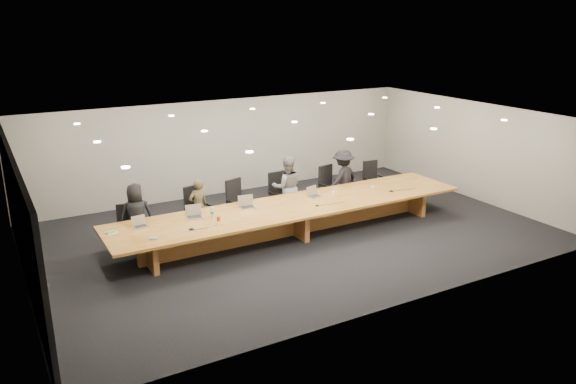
# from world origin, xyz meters

# --- Properties ---
(ground) EXTENTS (12.00, 12.00, 0.00)m
(ground) POSITION_xyz_m (0.00, 0.00, 0.00)
(ground) COLOR black
(ground) RESTS_ON ground
(back_wall) EXTENTS (12.00, 0.02, 2.80)m
(back_wall) POSITION_xyz_m (0.00, 4.00, 1.40)
(back_wall) COLOR #B2AEA2
(back_wall) RESTS_ON ground
(left_wall_panel) EXTENTS (0.08, 7.84, 2.74)m
(left_wall_panel) POSITION_xyz_m (-5.94, 0.00, 1.37)
(left_wall_panel) COLOR black
(left_wall_panel) RESTS_ON ground
(conference_table) EXTENTS (9.00, 1.80, 0.75)m
(conference_table) POSITION_xyz_m (0.00, 0.00, 0.52)
(conference_table) COLOR brown
(conference_table) RESTS_ON ground
(chair_far_left) EXTENTS (0.61, 0.61, 1.01)m
(chair_far_left) POSITION_xyz_m (-3.72, 1.18, 0.50)
(chair_far_left) COLOR black
(chair_far_left) RESTS_ON ground
(chair_left) EXTENTS (0.71, 0.71, 1.18)m
(chair_left) POSITION_xyz_m (-1.97, 1.26, 0.59)
(chair_left) COLOR black
(chair_left) RESTS_ON ground
(chair_mid_left) EXTENTS (0.76, 0.76, 1.18)m
(chair_mid_left) POSITION_xyz_m (-0.84, 1.29, 0.59)
(chair_mid_left) COLOR black
(chair_mid_left) RESTS_ON ground
(chair_mid_right) EXTENTS (0.64, 0.64, 1.20)m
(chair_mid_right) POSITION_xyz_m (0.37, 1.29, 0.60)
(chair_mid_right) COLOR black
(chair_mid_right) RESTS_ON ground
(chair_right) EXTENTS (0.70, 0.70, 1.17)m
(chair_right) POSITION_xyz_m (1.97, 1.35, 0.58)
(chair_right) COLOR black
(chair_right) RESTS_ON ground
(chair_far_right) EXTENTS (0.61, 0.61, 1.11)m
(chair_far_right) POSITION_xyz_m (3.44, 1.33, 0.56)
(chair_far_right) COLOR black
(chair_far_right) RESTS_ON ground
(person_a) EXTENTS (0.81, 0.61, 1.50)m
(person_a) POSITION_xyz_m (-3.50, 1.14, 0.75)
(person_a) COLOR black
(person_a) RESTS_ON ground
(person_b) EXTENTS (0.53, 0.38, 1.36)m
(person_b) POSITION_xyz_m (-1.96, 1.28, 0.68)
(person_b) COLOR #403922
(person_b) RESTS_ON ground
(person_c) EXTENTS (0.96, 0.85, 1.65)m
(person_c) POSITION_xyz_m (0.47, 1.18, 0.82)
(person_c) COLOR slate
(person_c) RESTS_ON ground
(person_d) EXTENTS (1.18, 0.88, 1.63)m
(person_d) POSITION_xyz_m (2.22, 1.15, 0.81)
(person_d) COLOR black
(person_d) RESTS_ON ground
(laptop_a) EXTENTS (0.33, 0.26, 0.24)m
(laptop_a) POSITION_xyz_m (-3.61, 0.36, 0.87)
(laptop_a) COLOR tan
(laptop_a) RESTS_ON conference_table
(laptop_b) EXTENTS (0.41, 0.33, 0.29)m
(laptop_b) POSITION_xyz_m (-2.40, 0.33, 0.89)
(laptop_b) COLOR tan
(laptop_b) RESTS_ON conference_table
(laptop_c) EXTENTS (0.40, 0.31, 0.29)m
(laptop_c) POSITION_xyz_m (-1.06, 0.37, 0.90)
(laptop_c) COLOR tan
(laptop_c) RESTS_ON conference_table
(laptop_d) EXTENTS (0.39, 0.33, 0.27)m
(laptop_d) POSITION_xyz_m (0.79, 0.31, 0.88)
(laptop_d) COLOR #B6A88B
(laptop_d) RESTS_ON conference_table
(water_bottle) EXTENTS (0.09, 0.09, 0.24)m
(water_bottle) POSITION_xyz_m (-2.04, 0.15, 0.87)
(water_bottle) COLOR silver
(water_bottle) RESTS_ON conference_table
(amber_mug) EXTENTS (0.09, 0.09, 0.09)m
(amber_mug) POSITION_xyz_m (-2.00, -0.11, 0.80)
(amber_mug) COLOR brown
(amber_mug) RESTS_ON conference_table
(paper_cup_near) EXTENTS (0.09, 0.09, 0.08)m
(paper_cup_near) POSITION_xyz_m (1.30, 0.25, 0.79)
(paper_cup_near) COLOR white
(paper_cup_near) RESTS_ON conference_table
(paper_cup_far) EXTENTS (0.08, 0.08, 0.08)m
(paper_cup_far) POSITION_xyz_m (2.47, 0.13, 0.79)
(paper_cup_far) COLOR white
(paper_cup_far) RESTS_ON conference_table
(notepad) EXTENTS (0.27, 0.24, 0.01)m
(notepad) POSITION_xyz_m (-4.26, 0.31, 0.76)
(notepad) COLOR white
(notepad) RESTS_ON conference_table
(lime_gadget) EXTENTS (0.19, 0.14, 0.03)m
(lime_gadget) POSITION_xyz_m (-4.26, 0.30, 0.78)
(lime_gadget) COLOR #54AE2E
(lime_gadget) RESTS_ON notepad
(av_box) EXTENTS (0.21, 0.19, 0.03)m
(av_box) POSITION_xyz_m (-3.57, -0.44, 0.76)
(av_box) COLOR silver
(av_box) RESTS_ON conference_table
(mic_left) EXTENTS (0.16, 0.16, 0.03)m
(mic_left) POSITION_xyz_m (-2.72, -0.33, 0.77)
(mic_left) COLOR black
(mic_left) RESTS_ON conference_table
(mic_center) EXTENTS (0.13, 0.13, 0.03)m
(mic_center) POSITION_xyz_m (0.45, -0.32, 0.76)
(mic_center) COLOR black
(mic_center) RESTS_ON conference_table
(mic_right) EXTENTS (0.13, 0.13, 0.03)m
(mic_right) POSITION_xyz_m (2.75, -0.28, 0.77)
(mic_right) COLOR black
(mic_right) RESTS_ON conference_table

